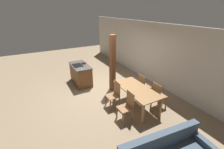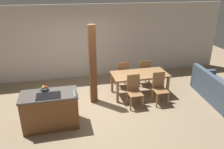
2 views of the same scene
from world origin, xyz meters
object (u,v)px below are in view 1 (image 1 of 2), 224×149
Objects in this scene: wine_glass_near at (78,68)px; timber_post at (113,64)px; dining_table at (136,91)px; dining_chair_far_left at (143,86)px; dining_chair_far_right at (158,95)px; wine_glass_far at (81,68)px; dining_chair_near_left at (114,94)px; kitchen_island at (81,74)px; wine_glass_middle at (79,68)px; fruit_bowl at (84,63)px; dining_chair_near_right at (127,106)px.

timber_post reaches higher than wine_glass_near.
dining_table is 1.86× the size of dining_chair_far_left.
wine_glass_near is 0.15× the size of dining_chair_far_right.
wine_glass_far reaches higher than dining_chair_near_left.
wine_glass_near is at bearing -146.60° from dining_table.
kitchen_island is 2.92m from dining_chair_far_left.
dining_table is 1.60m from timber_post.
dining_chair_far_left is (1.72, 1.89, -0.52)m from wine_glass_far.
dining_chair_near_left is 1.00× the size of dining_chair_far_left.
wine_glass_middle is 0.06× the size of timber_post.
wine_glass_near is 1.94m from dining_chair_near_left.
dining_chair_near_left is (1.72, 0.74, -0.52)m from wine_glass_near.
dining_table is at bearing 31.95° from wine_glass_middle.
fruit_bowl is 0.22× the size of dining_chair_far_right.
wine_glass_far reaches higher than fruit_bowl.
fruit_bowl is 0.12× the size of dining_table.
dining_chair_far_left is (1.72, 1.96, -0.52)m from wine_glass_middle.
dining_table is (2.11, 1.39, -0.38)m from wine_glass_near.
wine_glass_near is 0.08× the size of dining_table.
dining_chair_far_right is (2.51, 1.89, -0.52)m from wine_glass_far.
dining_table is (2.11, 1.24, -0.38)m from wine_glass_far.
wine_glass_near is 0.15× the size of dining_chair_far_left.
dining_chair_near_right is 1.29m from dining_chair_far_right.
timber_post reaches higher than wine_glass_middle.
timber_post is at bearing 64.35° from wine_glass_near.
dining_chair_far_left is 1.00× the size of dining_chair_far_right.
wine_glass_near is at bearing -35.22° from fruit_bowl.
dining_chair_near_left reaches higher than kitchen_island.
wine_glass_middle is 0.15× the size of dining_chair_far_left.
dining_chair_near_right is (3.12, 0.46, 0.04)m from kitchen_island.
wine_glass_far reaches higher than dining_chair_far_left.
wine_glass_middle is (0.71, -0.43, 0.06)m from fruit_bowl.
dining_chair_far_left is at bearing 32.38° from fruit_bowl.
fruit_bowl is 0.22× the size of dining_chair_far_left.
timber_post is at bearing 154.09° from dining_chair_near_left.
wine_glass_far is (0.00, 0.15, 0.00)m from wine_glass_near.
timber_post is (-1.89, -0.76, 0.68)m from dining_chair_far_right.
dining_chair_near_left is (1.72, 0.59, -0.52)m from wine_glass_far.
wine_glass_far is 0.15× the size of dining_chair_near_left.
wine_glass_middle is 0.15× the size of dining_chair_near_left.
timber_post is (1.23, 1.00, 0.72)m from kitchen_island.
kitchen_island is 2.37m from dining_chair_near_left.
kitchen_island reaches higher than dining_table.
kitchen_island is 9.98× the size of wine_glass_far.
fruit_bowl is 2.98m from dining_table.
dining_chair_near_right is (0.79, 0.00, 0.00)m from dining_chair_near_left.
timber_post reaches higher than dining_chair_far_left.
fruit_bowl is 0.83m from wine_glass_middle.
wine_glass_middle is 1.91m from dining_chair_near_left.
dining_chair_far_right is (3.12, 1.76, 0.04)m from kitchen_island.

